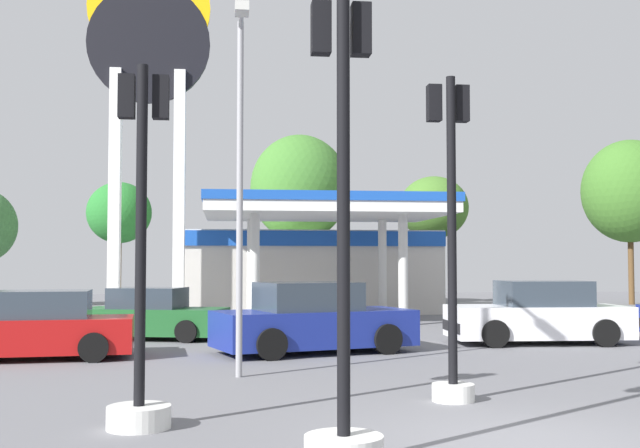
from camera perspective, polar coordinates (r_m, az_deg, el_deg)
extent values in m
plane|color=slate|center=(9.73, 14.95, -15.18)|extent=(90.00, 90.00, 0.00)
cube|color=beige|center=(34.07, -1.10, -3.49)|extent=(10.85, 5.91, 3.42)
cube|color=#194CB2|center=(31.09, -0.55, -1.05)|extent=(10.85, 0.12, 0.60)
cube|color=white|center=(27.73, 0.23, 0.88)|extent=(8.27, 6.36, 0.35)
cube|color=#194CB2|center=(27.75, 0.23, 1.55)|extent=(8.37, 6.46, 0.30)
cylinder|color=silver|center=(25.73, -4.79, -3.36)|extent=(0.32, 0.32, 3.72)
cylinder|color=silver|center=(26.38, 6.07, -3.34)|extent=(0.32, 0.32, 3.72)
cylinder|color=silver|center=(29.22, -5.04, -3.29)|extent=(0.32, 0.32, 3.72)
cylinder|color=silver|center=(29.80, 4.57, -3.29)|extent=(0.32, 0.32, 3.72)
cube|color=#4C4C51|center=(27.71, 0.23, -6.04)|extent=(0.90, 0.60, 1.10)
cube|color=white|center=(28.84, -14.72, 2.08)|extent=(0.40, 0.56, 9.05)
cube|color=white|center=(28.62, -10.22, 2.07)|extent=(0.40, 0.56, 9.05)
cylinder|color=black|center=(29.68, -12.36, 12.75)|extent=(4.40, 0.22, 4.40)
cylinder|color=#F2B20C|center=(30.08, -12.33, 15.16)|extent=(4.40, 0.22, 4.40)
cube|color=white|center=(29.93, -12.33, 13.94)|extent=(4.05, 0.08, 0.79)
cylinder|color=black|center=(19.95, 12.61, -7.80)|extent=(0.70, 0.27, 0.69)
cylinder|color=black|center=(21.73, 11.18, -7.41)|extent=(0.70, 0.27, 0.69)
cylinder|color=black|center=(20.94, 20.06, -7.46)|extent=(0.70, 0.27, 0.69)
cylinder|color=black|center=(22.64, 18.11, -7.13)|extent=(0.70, 0.27, 0.69)
cube|color=silver|center=(21.25, 15.53, -6.85)|extent=(4.61, 2.10, 0.82)
cube|color=#2D3842|center=(21.27, 15.91, -4.92)|extent=(2.23, 1.78, 0.69)
cube|color=black|center=(20.62, 9.66, -7.37)|extent=(0.21, 1.81, 0.26)
cylinder|color=black|center=(17.33, -16.17, -8.62)|extent=(0.65, 0.27, 0.63)
cylinder|color=black|center=(19.01, -15.80, -8.11)|extent=(0.65, 0.27, 0.63)
cube|color=#A51111|center=(18.28, -20.02, -7.61)|extent=(4.28, 2.11, 0.75)
cube|color=#2D3842|center=(18.21, -19.52, -5.58)|extent=(2.11, 1.71, 0.63)
cylinder|color=black|center=(22.50, -8.43, -7.39)|extent=(0.63, 0.36, 0.60)
cylinder|color=black|center=(20.96, -9.70, -7.71)|extent=(0.63, 0.36, 0.60)
cylinder|color=black|center=(23.31, -14.22, -7.17)|extent=(0.63, 0.36, 0.60)
cylinder|color=black|center=(21.84, -15.85, -7.45)|extent=(0.63, 0.36, 0.60)
cube|color=#1E5928|center=(22.11, -12.08, -6.93)|extent=(4.23, 2.62, 0.71)
cube|color=#2D3842|center=(22.12, -12.40, -5.32)|extent=(2.19, 1.90, 0.60)
cube|color=black|center=(21.52, -7.22, -7.35)|extent=(0.52, 1.54, 0.22)
cylinder|color=black|center=(19.85, 2.27, -7.89)|extent=(0.74, 0.43, 0.70)
cylinder|color=black|center=(18.20, 4.90, -8.34)|extent=(0.74, 0.43, 0.70)
cylinder|color=black|center=(18.78, -5.59, -8.16)|extent=(0.74, 0.43, 0.70)
cylinder|color=black|center=(17.02, -3.58, -8.72)|extent=(0.74, 0.43, 0.70)
cube|color=navy|center=(18.39, -0.43, -7.58)|extent=(4.93, 3.17, 0.83)
cube|color=#2D3842|center=(18.29, -0.90, -5.35)|extent=(2.58, 2.26, 0.70)
cube|color=black|center=(19.40, 5.71, -7.67)|extent=(0.66, 1.78, 0.26)
cylinder|color=silver|center=(10.44, -13.05, -13.54)|extent=(0.81, 0.81, 0.29)
cylinder|color=black|center=(10.27, -12.91, -0.68)|extent=(0.14, 0.14, 4.37)
cube|color=black|center=(10.67, -13.90, 8.99)|extent=(0.21, 0.20, 0.57)
sphere|color=red|center=(10.82, -13.80, 9.80)|extent=(0.15, 0.15, 0.15)
sphere|color=#D89E0C|center=(10.79, -13.81, 8.86)|extent=(0.15, 0.15, 0.15)
sphere|color=green|center=(10.75, -13.83, 7.92)|extent=(0.15, 0.15, 0.15)
cube|color=black|center=(10.62, -11.51, 9.02)|extent=(0.21, 0.20, 0.57)
sphere|color=red|center=(10.78, -11.45, 9.82)|extent=(0.15, 0.15, 0.15)
sphere|color=#D89E0C|center=(10.74, -11.46, 8.88)|extent=(0.15, 0.15, 0.15)
sphere|color=green|center=(10.71, -11.47, 7.94)|extent=(0.15, 0.15, 0.15)
cylinder|color=black|center=(8.28, 1.72, 1.09)|extent=(0.14, 0.14, 4.73)
cube|color=black|center=(8.77, 0.07, 14.06)|extent=(0.21, 0.20, 0.57)
sphere|color=red|center=(8.94, -0.03, 14.93)|extent=(0.15, 0.15, 0.15)
sphere|color=#D89E0C|center=(8.88, -0.03, 13.83)|extent=(0.15, 0.15, 0.15)
sphere|color=green|center=(8.83, -0.03, 12.71)|extent=(0.15, 0.15, 0.15)
cube|color=black|center=(8.83, 2.99, 13.94)|extent=(0.21, 0.20, 0.57)
sphere|color=red|center=(9.00, 2.85, 14.81)|extent=(0.15, 0.15, 0.15)
sphere|color=#D89E0C|center=(8.94, 2.86, 13.72)|extent=(0.15, 0.15, 0.15)
sphere|color=green|center=(8.89, 2.86, 12.60)|extent=(0.15, 0.15, 0.15)
cylinder|color=silver|center=(12.28, 9.67, -12.00)|extent=(0.64, 0.64, 0.26)
cylinder|color=black|center=(12.14, 9.58, -0.34)|extent=(0.14, 0.14, 4.71)
cube|color=black|center=(12.47, 8.31, 8.70)|extent=(0.21, 0.20, 0.57)
sphere|color=red|center=(12.62, 8.16, 9.39)|extent=(0.15, 0.15, 0.15)
sphere|color=#D89E0C|center=(12.59, 8.16, 8.59)|extent=(0.15, 0.15, 0.15)
sphere|color=green|center=(12.55, 8.17, 7.78)|extent=(0.15, 0.15, 0.15)
cube|color=black|center=(12.59, 10.26, 8.60)|extent=(0.21, 0.20, 0.57)
sphere|color=red|center=(12.74, 10.09, 9.29)|extent=(0.15, 0.15, 0.15)
sphere|color=#D89E0C|center=(12.71, 10.10, 8.50)|extent=(0.15, 0.15, 0.15)
sphere|color=green|center=(12.67, 10.11, 7.70)|extent=(0.15, 0.15, 0.15)
cylinder|color=brown|center=(39.05, -14.46, -3.36)|extent=(0.27, 0.27, 3.36)
ellipsoid|color=#25702B|center=(39.12, -14.41, 0.81)|extent=(3.11, 3.11, 2.97)
cylinder|color=brown|center=(37.15, -1.51, -3.06)|extent=(0.34, 0.34, 3.91)
ellipsoid|color=#3D732C|center=(37.32, -1.50, 2.65)|extent=(4.68, 4.68, 5.07)
cylinder|color=brown|center=(40.16, 8.31, -3.24)|extent=(0.25, 0.25, 3.59)
ellipsoid|color=#426F28|center=(40.26, 8.28, 1.20)|extent=(3.53, 3.53, 3.18)
cylinder|color=brown|center=(42.52, 21.71, -2.81)|extent=(0.28, 0.28, 3.95)
ellipsoid|color=#3B6D26|center=(42.68, 21.61, 2.24)|extent=(4.75, 4.75, 5.21)
cylinder|color=gray|center=(14.58, -5.86, 1.94)|extent=(0.12, 0.12, 6.61)
cylinder|color=gray|center=(14.62, -5.76, 14.77)|extent=(0.09, 1.20, 0.09)
cube|color=beige|center=(14.03, -5.71, 15.32)|extent=(0.24, 0.44, 0.16)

